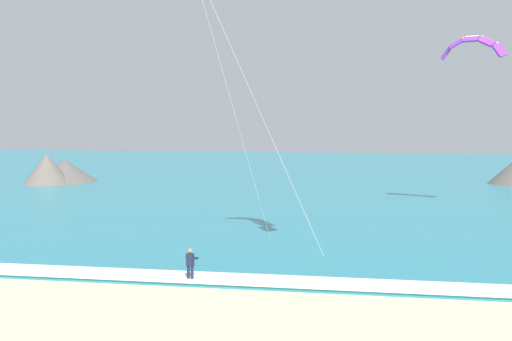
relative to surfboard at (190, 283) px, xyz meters
The scene contains 6 objects.
sea 59.36m from the surfboard, 89.02° to the left, with size 200.00×120.00×0.20m, color teal.
surf_foam 1.09m from the surfboard, 19.25° to the left, with size 200.00×2.18×0.04m, color white.
surfboard is the anchor object (origin of this frame).
kitesurfer 0.91m from the surfboard, 79.89° to the left, with size 0.58×0.58×1.69m.
kite_distant 32.99m from the surfboard, 56.77° to the left, with size 4.90×2.80×1.91m.
headland_left 51.00m from the surfboard, 124.02° to the left, with size 8.53×10.00×3.74m.
Camera 1 is at (7.01, -15.37, 7.70)m, focal length 43.96 mm.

